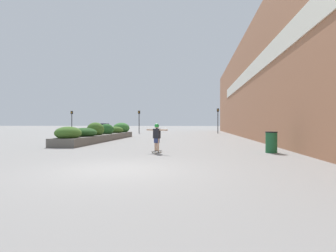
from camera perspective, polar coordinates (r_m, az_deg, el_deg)
name	(u,v)px	position (r m, az deg, el deg)	size (l,w,h in m)	color
ground_plane	(117,170)	(7.96, -10.95, -9.31)	(300.00, 300.00, 0.00)	gray
building_wall_right	(245,87)	(27.61, 16.50, 8.06)	(0.67, 48.74, 9.98)	#9E6647
planter_box	(103,133)	(21.89, -14.05, -1.59)	(1.72, 13.24, 1.45)	#605B54
skateboard	(157,151)	(12.24, -2.46, -5.53)	(0.45, 0.65, 0.09)	black
skateboarder	(157,134)	(12.18, -2.46, -1.83)	(1.08, 0.62, 1.27)	tan
trash_bin	(271,142)	(13.13, 21.58, -3.28)	(0.54, 0.54, 0.99)	#1E5B33
car_leftmost	(102,127)	(46.24, -14.19, -0.27)	(4.12, 1.84, 1.40)	slate
car_center_left	(274,127)	(43.90, 22.01, -0.24)	(3.81, 2.01, 1.53)	slate
traffic_light_left	(139,118)	(37.18, -6.32, 1.82)	(0.28, 0.30, 3.21)	black
traffic_light_right	(218,116)	(36.88, 10.81, 2.07)	(0.28, 0.30, 3.47)	black
traffic_light_far_left	(72,118)	(40.48, -20.22, 1.68)	(0.28, 0.30, 3.20)	black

